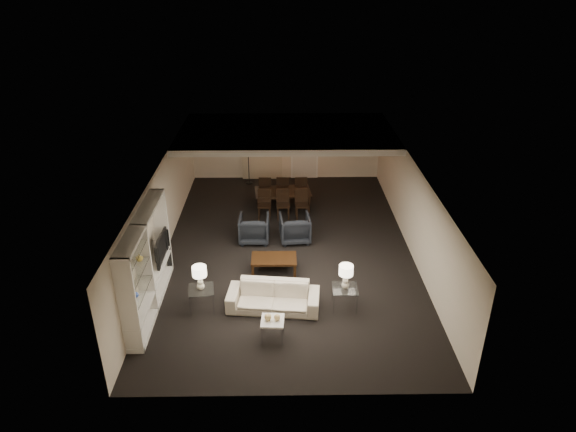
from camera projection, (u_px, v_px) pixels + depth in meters
The scene contains 35 objects.
floor at pixel (288, 250), 14.77m from camera, with size 11.00×11.00×0.00m, color black.
ceiling at pixel (288, 169), 13.65m from camera, with size 7.00×11.00×0.02m, color silver.
wall_back at pixel (286, 146), 19.12m from camera, with size 7.00×0.02×2.50m, color beige.
wall_front at pixel (292, 345), 9.30m from camera, with size 7.00×0.02×2.50m, color beige.
wall_left at pixel (162, 212), 14.17m from camera, with size 0.02×11.00×2.50m, color beige.
wall_right at pixel (414, 210), 14.26m from camera, with size 0.02×11.00×2.50m, color beige.
ceiling_soffit at pixel (287, 133), 16.82m from camera, with size 7.00×4.00×0.20m, color silver.
curtains at pixel (262, 148), 19.06m from camera, with size 1.50×0.12×2.40m, color beige.
door at pixel (305, 152), 19.20m from camera, with size 0.90×0.05×2.10m, color silver.
painting at pixel (343, 139), 18.98m from camera, with size 0.95×0.04×0.65m, color #142D38.
media_unit at pixel (147, 264), 11.88m from camera, with size 0.38×3.40×2.35m, color white, non-canonical shape.
pendant_light at pixel (296, 147), 17.04m from camera, with size 0.52×0.52×0.24m, color #D8591E.
sofa at pixel (273, 297), 12.19m from camera, with size 2.18×0.85×0.64m, color beige.
coffee_table at pixel (274, 265), 13.67m from camera, with size 1.19×0.70×0.43m, color black, non-canonical shape.
armchair_left at pixel (254, 229), 15.09m from camera, with size 0.86×0.89×0.81m, color black.
armchair_right at pixel (295, 228), 15.11m from camera, with size 0.86×0.89×0.81m, color black.
side_table_left at pixel (202, 299), 12.19m from camera, with size 0.60×0.60×0.56m, color silver, non-canonical shape.
side_table_right at pixel (344, 298), 12.23m from camera, with size 0.60×0.60×0.56m, color silver, non-canonical shape.
table_lamp_left at pixel (200, 278), 11.92m from camera, with size 0.34×0.34×0.62m, color white, non-canonical shape.
table_lamp_right at pixel (346, 277), 11.97m from camera, with size 0.34×0.34×0.62m, color beige, non-canonical shape.
marble_table at pixel (273, 329), 11.24m from camera, with size 0.50×0.50×0.50m, color white, non-canonical shape.
gold_gourd_a at pixel (268, 317), 11.09m from camera, with size 0.16×0.16×0.16m, color #E7C67A.
gold_gourd_b at pixel (277, 317), 11.10m from camera, with size 0.14×0.14×0.14m, color #E0BD76.
television at pixel (157, 248), 12.76m from camera, with size 0.15×1.11×0.64m, color black.
vase_blue at pixel (135, 294), 10.88m from camera, with size 0.16×0.16×0.17m, color #294BB4.
vase_amber at pixel (139, 258), 11.25m from camera, with size 0.16×0.16×0.17m, color gold.
floor_speaker at pixel (168, 249), 13.61m from camera, with size 0.13×0.13×1.22m, color black.
dining_table at pixel (283, 200), 17.06m from camera, with size 1.82×1.02×0.64m, color black.
chair_nl at pixel (264, 205), 16.40m from camera, with size 0.44×0.44×0.95m, color black, non-canonical shape.
chair_nm at pixel (283, 204), 16.41m from camera, with size 0.44×0.44×0.95m, color black, non-canonical shape.
chair_nr at pixel (302, 204), 16.41m from camera, with size 0.44×0.44×0.95m, color black, non-canonical shape.
chair_fl at pixel (265, 188), 17.56m from camera, with size 0.44×0.44×0.95m, color black, non-canonical shape.
chair_fm at pixel (283, 188), 17.57m from camera, with size 0.44×0.44×0.95m, color black, non-canonical shape.
chair_fr at pixel (300, 188), 17.58m from camera, with size 0.44×0.44×0.95m, color black, non-canonical shape.
floor_lamp at pixel (248, 160), 18.78m from camera, with size 0.27×0.27×1.84m, color black, non-canonical shape.
Camera 1 is at (-0.18, -12.75, 7.52)m, focal length 32.00 mm.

